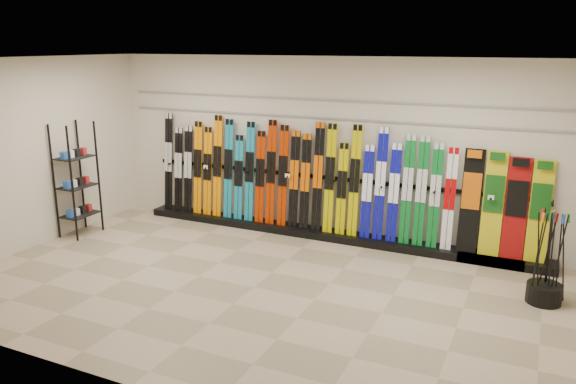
% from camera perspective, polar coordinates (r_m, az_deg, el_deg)
% --- Properties ---
extents(floor, '(8.00, 8.00, 0.00)m').
position_cam_1_polar(floor, '(7.72, -3.49, -9.63)').
color(floor, gray).
rests_on(floor, ground).
extents(back_wall, '(8.00, 0.00, 8.00)m').
position_cam_1_polar(back_wall, '(9.45, 3.59, 4.51)').
color(back_wall, beige).
rests_on(back_wall, floor).
extents(left_wall, '(0.00, 5.00, 5.00)m').
position_cam_1_polar(left_wall, '(9.76, -24.84, 3.48)').
color(left_wall, beige).
rests_on(left_wall, floor).
extents(ceiling, '(8.00, 8.00, 0.00)m').
position_cam_1_polar(ceiling, '(7.03, -3.88, 13.22)').
color(ceiling, silver).
rests_on(ceiling, back_wall).
extents(ski_rack_base, '(8.00, 0.40, 0.12)m').
position_cam_1_polar(ski_rack_base, '(9.54, 4.22, -4.35)').
color(ski_rack_base, black).
rests_on(ski_rack_base, floor).
extents(skis, '(5.38, 0.20, 1.84)m').
position_cam_1_polar(skis, '(9.57, 0.56, 1.40)').
color(skis, black).
rests_on(skis, ski_rack_base).
extents(snowboards, '(1.25, 0.24, 1.56)m').
position_cam_1_polar(snowboards, '(8.84, 21.10, -1.34)').
color(snowboards, black).
rests_on(snowboards, ski_rack_base).
extents(accessory_rack, '(0.40, 0.60, 1.93)m').
position_cam_1_polar(accessory_rack, '(10.13, -20.68, 1.19)').
color(accessory_rack, black).
rests_on(accessory_rack, floor).
extents(pole_bin, '(0.43, 0.43, 0.25)m').
position_cam_1_polar(pole_bin, '(7.94, 24.56, -9.34)').
color(pole_bin, black).
rests_on(pole_bin, floor).
extents(ski_poles, '(0.42, 0.27, 1.18)m').
position_cam_1_polar(ski_poles, '(7.78, 24.97, -6.03)').
color(ski_poles, black).
rests_on(ski_poles, pole_bin).
extents(slatwall_rail_0, '(7.60, 0.02, 0.03)m').
position_cam_1_polar(slatwall_rail_0, '(9.35, 3.59, 7.50)').
color(slatwall_rail_0, gray).
rests_on(slatwall_rail_0, back_wall).
extents(slatwall_rail_1, '(7.60, 0.02, 0.03)m').
position_cam_1_polar(slatwall_rail_1, '(9.32, 3.62, 9.33)').
color(slatwall_rail_1, gray).
rests_on(slatwall_rail_1, back_wall).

